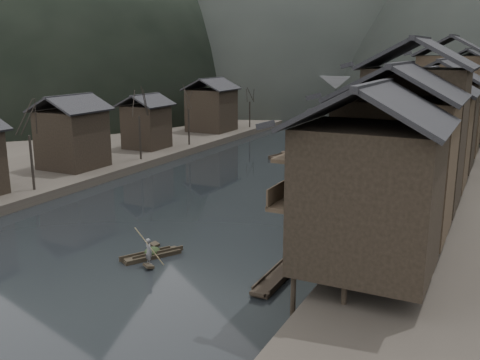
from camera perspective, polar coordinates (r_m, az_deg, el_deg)
The scene contains 12 objects.
water at distance 44.51m, azimuth -6.73°, elevation -4.85°, with size 300.00×300.00×0.00m, color black.
left_bank at distance 96.11m, azimuth -11.20°, elevation 5.40°, with size 40.00×200.00×1.20m, color #2D2823.
stilt_houses at distance 55.14m, azimuth 20.27°, elevation 7.26°, with size 9.00×67.60×15.86m.
left_houses at distance 71.06m, azimuth -11.87°, elevation 6.62°, with size 8.10×53.20×8.73m.
bare_trees at distance 63.96m, azimuth -12.89°, elevation 6.75°, with size 3.80×62.00×7.61m.
moored_sampans at distance 62.45m, azimuth 15.26°, elevation 0.38°, with size 3.08×67.35×0.47m.
midriver_boats at distance 79.78m, azimuth 7.13°, elevation 3.60°, with size 2.78×22.16×0.44m.
stone_bridge at distance 110.02m, azimuth 14.39°, elevation 8.63°, with size 40.00×6.00×9.00m.
hero_sampan at distance 38.10m, azimuth -9.38°, elevation -7.87°, with size 2.90×4.31×0.43m.
cargo_heap at distance 38.11m, azimuth -9.38°, elevation -7.02°, with size 1.00×1.30×0.60m, color black.
boatman at distance 36.24m, azimuth -9.72°, elevation -7.15°, with size 0.65×0.43×1.79m, color #535355.
bamboo_pole at distance 35.31m, azimuth -9.62°, elevation -3.38°, with size 0.06×0.06×3.80m, color #8C7A51.
Camera 1 is at (23.40, -35.12, 14.13)m, focal length 40.00 mm.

